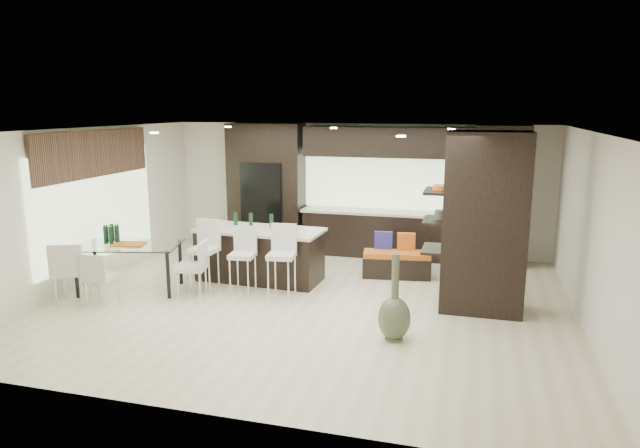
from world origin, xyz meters
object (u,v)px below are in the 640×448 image
(stool_mid, at_px, (243,267))
(chair_far, at_px, (72,275))
(kitchen_island, at_px, (260,254))
(bench, at_px, (397,264))
(floor_vase, at_px, (395,297))
(chair_end, at_px, (192,271))
(dining_table, at_px, (130,268))
(stool_left, at_px, (204,262))
(chair_near, at_px, (102,281))
(stool_right, at_px, (282,269))

(stool_mid, xyz_separation_m, chair_far, (-2.39, -1.17, 0.02))
(kitchen_island, bearing_deg, stool_mid, -87.24)
(stool_mid, distance_m, bench, 2.84)
(bench, xyz_separation_m, chair_far, (-4.72, -2.77, 0.23))
(floor_vase, bearing_deg, chair_end, 165.55)
(floor_vase, distance_m, dining_table, 4.66)
(stool_left, bearing_deg, chair_near, -134.90)
(stool_mid, relative_size, chair_far, 0.97)
(dining_table, bearing_deg, bench, 10.76)
(stool_left, bearing_deg, dining_table, -161.27)
(dining_table, distance_m, chair_near, 0.76)
(stool_mid, distance_m, chair_end, 0.83)
(floor_vase, bearing_deg, chair_far, 178.99)
(stool_left, relative_size, chair_far, 1.04)
(stool_right, height_order, dining_table, stool_right)
(stool_mid, bearing_deg, chair_near, -153.92)
(chair_far, bearing_deg, bench, 8.77)
(stool_left, xyz_separation_m, dining_table, (-1.19, -0.36, -0.08))
(stool_left, bearing_deg, kitchen_island, 50.85)
(bench, relative_size, chair_end, 1.42)
(chair_near, bearing_deg, stool_left, 41.36)
(stool_left, bearing_deg, chair_end, -96.03)
(floor_vase, bearing_deg, kitchen_island, 142.90)
(stool_mid, bearing_deg, chair_end, -157.95)
(floor_vase, bearing_deg, dining_table, 169.05)
(chair_near, bearing_deg, chair_far, -178.06)
(chair_near, bearing_deg, stool_mid, 29.24)
(kitchen_island, bearing_deg, stool_right, -46.33)
(kitchen_island, distance_m, bench, 2.48)
(stool_mid, bearing_deg, kitchen_island, 84.83)
(dining_table, relative_size, chair_end, 1.93)
(stool_left, distance_m, chair_near, 1.64)
(kitchen_island, relative_size, chair_near, 2.83)
(stool_left, xyz_separation_m, stool_mid, (0.69, 0.02, -0.03))
(bench, height_order, chair_far, chair_far)
(stool_mid, distance_m, stool_right, 0.69)
(bench, bearing_deg, kitchen_island, -168.28)
(stool_left, bearing_deg, bench, 29.92)
(kitchen_island, relative_size, floor_vase, 1.90)
(dining_table, xyz_separation_m, chair_near, (0.00, -0.76, -0.00))
(bench, distance_m, dining_table, 4.65)
(chair_end, bearing_deg, stool_mid, -73.42)
(stool_mid, height_order, chair_far, chair_far)
(stool_right, bearing_deg, floor_vase, -37.60)
(stool_mid, relative_size, stool_right, 0.93)
(chair_near, bearing_deg, kitchen_island, 43.60)
(stool_left, height_order, stool_right, stool_left)
(chair_end, bearing_deg, stool_left, -18.40)
(bench, bearing_deg, chair_far, -157.32)
(stool_right, xyz_separation_m, chair_end, (-1.42, -0.36, -0.05))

